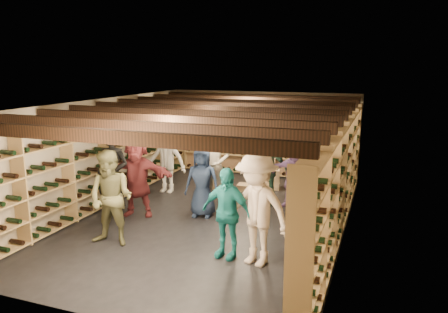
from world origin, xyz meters
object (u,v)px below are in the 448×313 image
object	(u,v)px
crate_stack_left	(270,179)
crate_loose	(247,188)
person_1	(113,176)
person_8	(313,192)
crate_stack_right	(216,182)
person_4	(226,213)
person_9	(166,159)
person_10	(266,169)
person_2	(111,198)
person_3	(256,209)
person_7	(214,168)
person_6	(202,182)
person_11	(295,174)
person_5	(137,176)

from	to	relation	value
crate_stack_left	crate_loose	distance (m)	0.65
person_1	person_8	distance (m)	3.97
crate_stack_right	person_4	xyz separation A→B (m)	(1.66, -3.77, 0.60)
person_9	person_10	world-z (taller)	person_9
crate_loose	person_2	xyz separation A→B (m)	(-1.24, -4.06, 0.77)
person_3	person_7	world-z (taller)	person_7
person_1	person_6	world-z (taller)	person_1
crate_stack_right	person_11	world-z (taller)	person_11
crate_loose	person_11	world-z (taller)	person_11
crate_stack_left	person_4	world-z (taller)	person_4
crate_stack_left	person_6	distance (m)	2.69
person_2	person_6	distance (m)	2.15
crate_stack_left	person_5	world-z (taller)	person_5
person_8	person_9	world-z (taller)	person_8
person_4	person_8	distance (m)	1.81
person_1	person_2	size ratio (longest dim) A/B	1.11
person_4	person_5	bearing A→B (deg)	161.58
crate_stack_left	person_10	size ratio (longest dim) A/B	0.34
crate_stack_right	person_6	distance (m)	2.20
person_2	person_8	xyz separation A→B (m)	(3.27, 1.60, 0.02)
person_4	person_9	world-z (taller)	person_9
person_8	person_5	bearing A→B (deg)	-160.02
person_5	person_7	bearing A→B (deg)	22.23
person_5	person_6	world-z (taller)	person_5
person_2	person_10	world-z (taller)	person_2
person_1	person_10	world-z (taller)	person_1
person_3	person_8	size ratio (longest dim) A/B	1.05
person_2	crate_stack_left	bearing A→B (deg)	65.67
person_11	person_1	bearing A→B (deg)	-144.80
person_7	person_10	size ratio (longest dim) A/B	1.14
person_2	person_9	world-z (taller)	person_2
person_10	person_11	xyz separation A→B (m)	(0.65, 0.00, -0.05)
person_4	person_8	size ratio (longest dim) A/B	0.87
person_3	person_9	bearing A→B (deg)	153.14
person_2	person_7	size ratio (longest dim) A/B	0.92
person_6	person_2	bearing A→B (deg)	-123.15
person_1	person_8	xyz separation A→B (m)	(3.93, 0.58, -0.08)
person_4	person_11	bearing A→B (deg)	88.71
crate_loose	person_5	world-z (taller)	person_5
crate_loose	person_9	distance (m)	2.19
person_8	person_4	bearing A→B (deg)	-112.93
person_2	person_7	bearing A→B (deg)	65.73
person_4	crate_stack_right	bearing A→B (deg)	122.35
person_8	person_11	distance (m)	1.79
person_3	person_4	world-z (taller)	person_3
person_2	person_7	xyz separation A→B (m)	(0.96, 2.49, 0.08)
person_9	person_4	bearing A→B (deg)	-48.04
crate_stack_left	person_2	size ratio (longest dim) A/B	0.33
crate_stack_right	person_7	distance (m)	1.79
crate_loose	person_2	world-z (taller)	person_2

